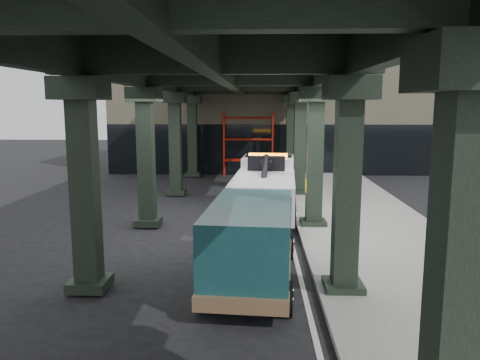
# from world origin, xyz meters

# --- Properties ---
(ground) EXTENTS (90.00, 90.00, 0.00)m
(ground) POSITION_xyz_m (0.00, 0.00, 0.00)
(ground) COLOR black
(ground) RESTS_ON ground
(sidewalk) EXTENTS (5.00, 40.00, 0.15)m
(sidewalk) POSITION_xyz_m (4.50, 2.00, 0.07)
(sidewalk) COLOR gray
(sidewalk) RESTS_ON ground
(lane_stripe) EXTENTS (0.12, 38.00, 0.01)m
(lane_stripe) POSITION_xyz_m (1.70, 2.00, 0.01)
(lane_stripe) COLOR silver
(lane_stripe) RESTS_ON ground
(viaduct) EXTENTS (7.40, 32.00, 6.40)m
(viaduct) POSITION_xyz_m (-0.40, 2.00, 5.46)
(viaduct) COLOR black
(viaduct) RESTS_ON ground
(building) EXTENTS (22.00, 10.00, 8.00)m
(building) POSITION_xyz_m (2.00, 20.00, 4.00)
(building) COLOR #C6B793
(building) RESTS_ON ground
(scaffolding) EXTENTS (3.08, 0.88, 4.00)m
(scaffolding) POSITION_xyz_m (0.00, 14.64, 2.11)
(scaffolding) COLOR red
(scaffolding) RESTS_ON ground
(tow_truck) EXTENTS (2.66, 7.77, 2.51)m
(tow_truck) POSITION_xyz_m (0.91, 3.48, 1.22)
(tow_truck) COLOR black
(tow_truck) RESTS_ON ground
(towed_van) EXTENTS (2.39, 5.26, 2.08)m
(towed_van) POSITION_xyz_m (0.45, -3.47, 1.12)
(towed_van) COLOR #134146
(towed_van) RESTS_ON ground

